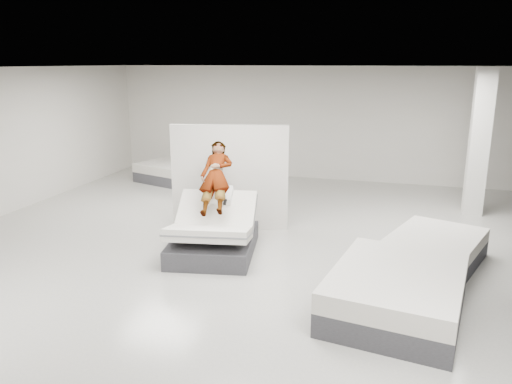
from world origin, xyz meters
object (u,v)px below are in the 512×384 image
(remote, at_px, (225,202))
(flat_bed_right_far, at_px, (435,249))
(person, at_px, (216,187))
(column, at_px, (479,143))
(hero_bed, at_px, (214,234))
(flat_bed_left_far, at_px, (175,172))
(divider_panel, at_px, (230,178))
(flat_bed_right_near, at_px, (396,293))

(remote, height_order, flat_bed_right_far, remote)
(person, relative_size, column, 0.49)
(flat_bed_right_far, bearing_deg, column, 73.62)
(hero_bed, bearing_deg, remote, 0.16)
(column, bearing_deg, person, -142.93)
(hero_bed, distance_m, flat_bed_left_far, 5.72)
(remote, bearing_deg, column, 30.84)
(hero_bed, bearing_deg, column, 39.68)
(hero_bed, height_order, person, person)
(hero_bed, distance_m, divider_panel, 1.57)
(flat_bed_left_far, relative_size, column, 0.71)
(flat_bed_right_near, xyz_separation_m, column, (1.54, 5.24, 1.30))
(hero_bed, xyz_separation_m, flat_bed_left_far, (-3.04, 4.84, -0.09))
(flat_bed_right_near, height_order, flat_bed_left_far, flat_bed_right_near)
(remote, relative_size, column, 0.04)
(remote, height_order, flat_bed_left_far, remote)
(person, height_order, flat_bed_right_far, person)
(column, bearing_deg, flat_bed_right_near, -106.38)
(divider_panel, distance_m, flat_bed_left_far, 4.55)
(remote, bearing_deg, flat_bed_left_far, 113.73)
(divider_panel, relative_size, flat_bed_right_near, 0.96)
(remote, relative_size, flat_bed_right_far, 0.07)
(person, bearing_deg, flat_bed_left_far, 113.09)
(person, bearing_deg, flat_bed_right_near, -37.69)
(flat_bed_left_far, bearing_deg, flat_bed_right_far, -31.60)
(hero_bed, bearing_deg, flat_bed_left_far, 122.09)
(remote, bearing_deg, divider_panel, 95.81)
(hero_bed, distance_m, remote, 0.65)
(flat_bed_right_far, height_order, column, column)
(person, xyz_separation_m, flat_bed_left_far, (-2.98, 4.54, -0.87))
(remote, bearing_deg, person, 122.15)
(hero_bed, bearing_deg, flat_bed_right_near, -23.35)
(hero_bed, xyz_separation_m, flat_bed_right_far, (3.74, 0.67, -0.11))
(hero_bed, height_order, column, column)
(hero_bed, bearing_deg, divider_panel, 97.21)
(flat_bed_right_far, bearing_deg, divider_panel, 169.62)
(person, xyz_separation_m, flat_bed_right_near, (3.20, -1.66, -0.83))
(remote, distance_m, flat_bed_right_near, 3.29)
(person, xyz_separation_m, flat_bed_right_far, (3.80, 0.37, -0.89))
(hero_bed, xyz_separation_m, remote, (0.22, 0.00, 0.61))
(flat_bed_left_far, distance_m, column, 7.89)
(flat_bed_right_near, relative_size, flat_bed_left_far, 1.07)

